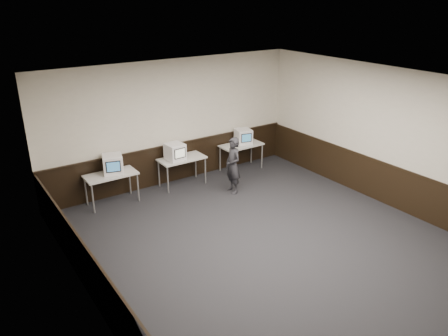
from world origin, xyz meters
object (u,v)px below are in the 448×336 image
object	(u,v)px
emac_left	(113,164)
emac_center	(175,152)
desk_left	(111,177)
desk_center	(182,160)
person	(233,165)
desk_right	(241,147)
emac_right	(243,136)

from	to	relation	value
emac_left	emac_center	distance (m)	1.62
emac_center	desk_left	bearing A→B (deg)	174.79
desk_center	person	world-z (taller)	person
desk_center	person	distance (m)	1.38
desk_left	desk_right	world-z (taller)	same
desk_left	person	size ratio (longest dim) A/B	0.84
desk_right	emac_center	size ratio (longest dim) A/B	2.45
desk_right	person	distance (m)	1.53
desk_right	desk_left	bearing A→B (deg)	180.00
desk_left	person	bearing A→B (deg)	-21.87
desk_right	emac_right	xyz separation A→B (m)	(0.10, 0.05, 0.28)
desk_center	emac_left	world-z (taller)	emac_left
desk_left	desk_center	xyz separation A→B (m)	(1.90, 0.00, 0.00)
emac_left	desk_right	bearing A→B (deg)	16.59
desk_left	emac_left	world-z (taller)	emac_left
emac_right	person	world-z (taller)	person
desk_center	emac_left	bearing A→B (deg)	179.22
emac_left	person	bearing A→B (deg)	-5.97
desk_right	emac_left	distance (m)	3.73
desk_right	emac_center	distance (m)	2.12
emac_left	emac_right	distance (m)	3.81
desk_center	emac_right	bearing A→B (deg)	1.30
emac_right	person	distance (m)	1.65
emac_center	person	world-z (taller)	person
desk_right	emac_center	xyz separation A→B (m)	(-2.10, -0.02, 0.29)
person	emac_left	bearing A→B (deg)	-107.17
desk_center	emac_center	world-z (taller)	emac_center
desk_right	emac_right	size ratio (longest dim) A/B	2.33
desk_center	desk_right	world-z (taller)	same
desk_right	emac_left	bearing A→B (deg)	179.62
desk_right	desk_center	bearing A→B (deg)	180.00
desk_center	emac_center	size ratio (longest dim) A/B	2.45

